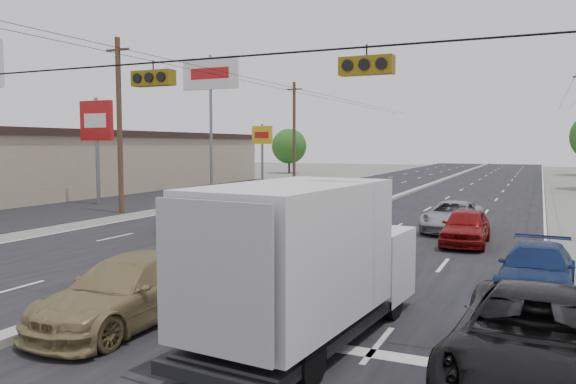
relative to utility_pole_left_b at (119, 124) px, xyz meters
name	(u,v)px	position (x,y,z in m)	size (l,w,h in m)	color
ground	(108,305)	(12.50, -15.00, -5.11)	(200.00, 200.00, 0.00)	#606356
road_surface	(396,199)	(12.50, 15.00, -5.11)	(20.00, 160.00, 0.02)	black
center_median	(396,197)	(12.50, 15.00, -5.01)	(0.50, 160.00, 0.20)	gray
strip_mall	(75,164)	(-13.50, 10.00, -2.81)	(12.00, 42.00, 4.60)	tan
parking_lot	(164,196)	(-4.50, 10.00, -5.11)	(10.00, 42.00, 0.02)	black
utility_pole_left_b	(119,124)	(0.00, 0.00, 0.00)	(1.60, 0.30, 10.00)	#422D1E
utility_pole_left_c	(294,133)	(0.00, 25.00, 0.00)	(1.60, 0.30, 10.00)	#422D1E
traffic_signals	(150,77)	(13.90, -15.00, 0.39)	(25.00, 0.30, 0.54)	black
pole_sign_mid	(97,127)	(-4.50, 3.00, 0.01)	(2.60, 0.25, 7.00)	slate
pole_sign_billboard	(210,82)	(-2.00, 13.00, 3.76)	(5.00, 0.25, 11.00)	slate
pole_sign_far	(262,140)	(-3.50, 25.00, -0.70)	(2.20, 0.25, 6.00)	slate
tree_left_far	(289,146)	(-9.50, 45.00, -1.39)	(4.80, 4.80, 6.12)	#382619
box_truck	(310,261)	(17.98, -15.33, -3.46)	(2.78, 6.52, 3.22)	black
tan_sedan	(128,291)	(13.90, -15.91, -4.38)	(2.03, 4.99, 1.45)	olive
red_sedan	(244,249)	(13.90, -10.61, -4.35)	(1.60, 4.60, 1.52)	maroon
black_suv	(534,340)	(22.10, -15.76, -4.33)	(2.56, 5.56, 1.55)	black
queue_car_a	(331,226)	(14.75, -5.15, -4.32)	(1.86, 4.63, 1.58)	black
queue_car_b	(352,244)	(16.66, -8.45, -4.36)	(1.59, 4.55, 1.50)	silver
queue_car_c	(453,217)	(18.55, 0.55, -4.43)	(2.25, 4.89, 1.36)	#929399
queue_car_d	(537,270)	(22.10, -9.58, -4.46)	(1.82, 4.47, 1.30)	#0F204B
queue_car_e	(466,227)	(19.50, -2.72, -4.39)	(1.68, 4.18, 1.43)	maroon
oncoming_near	(210,210)	(7.78, -2.83, -4.30)	(2.27, 5.59, 1.62)	black
oncoming_far	(341,198)	(11.10, 6.80, -4.41)	(2.31, 5.01, 1.39)	#B1B5B9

